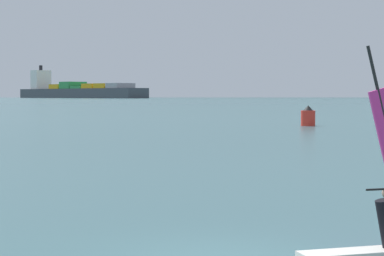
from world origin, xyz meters
The scene contains 3 objects.
cargo_ship centered at (-226.29, 765.60, 8.03)m, with size 180.22×156.76×38.76m.
distant_headland centered at (85.95, 1593.34, 22.90)m, with size 1081.76×241.63×45.79m, color #4C564C.
channel_buoy centered at (3.61, 57.50, 0.88)m, with size 1.38×1.38×1.98m.
Camera 1 is at (1.13, -12.61, 2.95)m, focal length 67.02 mm.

